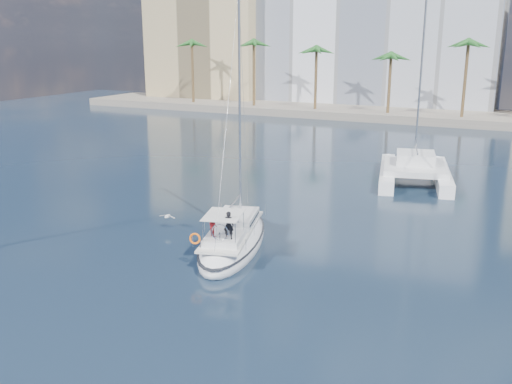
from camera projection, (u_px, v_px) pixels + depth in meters
The scene contains 9 objects.
ground at pixel (255, 248), 33.91m from camera, with size 160.00×160.00×0.00m, color black.
quay at pixel (428, 116), 86.87m from camera, with size 120.00×14.00×1.20m, color gray.
building_modern at pixel (374, 26), 98.80m from camera, with size 42.00×16.00×28.00m, color white.
building_tan_left at pixel (213, 44), 108.58m from camera, with size 22.00×14.00×22.00m, color tan.
palm_left at pixel (219, 49), 95.00m from camera, with size 3.60×3.60×12.30m.
palm_centre at pixel (428, 51), 80.85m from camera, with size 3.60×3.60×12.30m.
main_sloop at pixel (233, 239), 33.90m from camera, with size 5.97×10.99×15.57m.
catamaran at pixel (415, 168), 49.53m from camera, with size 8.08×12.55×16.96m.
seagull at pixel (168, 216), 37.12m from camera, with size 1.20×0.52×0.22m.
Camera 1 is at (13.81, -28.70, 12.11)m, focal length 40.00 mm.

